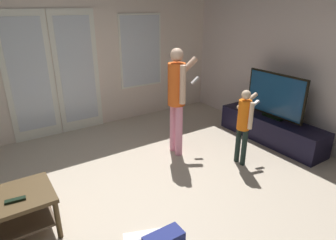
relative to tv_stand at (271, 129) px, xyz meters
The scene contains 9 objects.
ground_plane 2.76m from the tv_stand, behind, with size 6.25×5.14×0.02m, color #C0B09A.
wall_back_with_doors 3.63m from the tv_stand, 140.55° to the left, with size 6.25×0.09×2.58m.
wall_right_plain 1.18m from the tv_stand, 41.77° to the right, with size 0.06×5.14×2.55m.
tv_stand is the anchor object (origin of this frame).
flat_screen_tv 0.56m from the tv_stand, 114.74° to the left, with size 0.08×1.01×0.71m.
person_adult 1.72m from the tv_stand, 161.02° to the left, with size 0.61×0.41×1.53m.
person_child 1.05m from the tv_stand, 165.60° to the right, with size 0.48×0.28×1.05m.
loose_keyboard 2.80m from the tv_stand, 164.79° to the right, with size 0.46×0.28×0.02m.
tv_remote_black 3.69m from the tv_stand, behind, with size 0.17×0.05×0.02m, color black.
Camera 1 is at (-0.99, -2.32, 2.06)m, focal length 31.02 mm.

